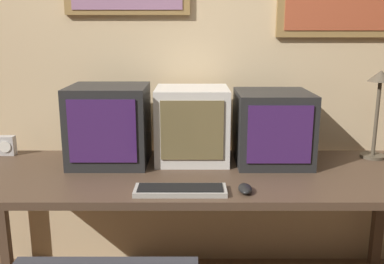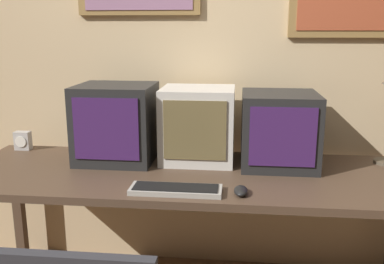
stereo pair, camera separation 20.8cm
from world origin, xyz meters
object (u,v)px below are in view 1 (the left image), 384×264
Objects in this scene: desk_clock at (9,145)px; desk_lamp at (381,97)px; monitor_left at (111,125)px; monitor_center at (194,124)px; monitor_right at (274,127)px; mouse_near_keyboard at (247,189)px; keyboard_main at (182,190)px.

desk_lamp reaches higher than desk_clock.
desk_lamp is (1.43, 0.09, 0.14)m from monitor_left.
desk_clock is (-1.04, 0.09, -0.14)m from monitor_center.
monitor_right is 0.60m from desk_lamp.
mouse_near_keyboard is (0.66, -0.44, -0.19)m from monitor_left.
keyboard_main is at bearing -178.85° from mouse_near_keyboard.
mouse_near_keyboard is 0.23× the size of desk_lamp.
monitor_left is 0.85× the size of desk_lamp.
desk_clock is at bearing 155.82° from mouse_near_keyboard.
monitor_center is 0.99× the size of monitor_right.
mouse_near_keyboard is (0.23, -0.48, -0.18)m from monitor_center.
monitor_left is at bearing -179.31° from monitor_right.
desk_clock reaches higher than keyboard_main.
monitor_right is at bearing -4.89° from desk_clock.
monitor_left is 0.64m from desk_clock.
monitor_center reaches higher than monitor_right.
monitor_right is at bearing 0.69° from monitor_left.
desk_lamp is at bearing 26.64° from keyboard_main.
monitor_right is 1.00× the size of keyboard_main.
keyboard_main is (-0.47, -0.45, -0.18)m from monitor_right.
desk_clock is (-0.99, 0.58, 0.04)m from keyboard_main.
monitor_left reaches higher than monitor_right.
monitor_left is at bearing -176.58° from desk_lamp.
desk_clock is (-0.61, 0.14, -0.15)m from monitor_left.
keyboard_main is (0.38, -0.44, -0.19)m from monitor_left.
keyboard_main is 3.62× the size of mouse_near_keyboard.
keyboard_main is at bearing -30.20° from desk_clock.
monitor_center is 0.98× the size of keyboard_main.
mouse_near_keyboard is (-0.19, -0.45, -0.17)m from monitor_right.
monitor_right reaches higher than desk_clock.
desk_lamp reaches higher than monitor_right.
monitor_center is at bearing -177.54° from desk_lamp.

